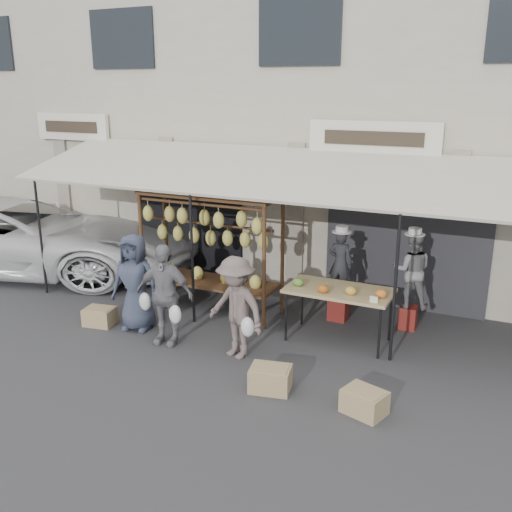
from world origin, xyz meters
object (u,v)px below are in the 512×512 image
at_px(banana_rack, 209,230).
at_px(van, 6,218).
at_px(crate_far, 100,316).
at_px(customer_right, 236,308).
at_px(vendor_left, 340,263).
at_px(customer_left, 135,282).
at_px(customer_mid, 165,294).
at_px(crate_near_a, 270,379).
at_px(crate_near_b, 364,402).
at_px(vendor_right, 412,270).
at_px(produce_table, 339,292).

relative_size(banana_rack, van, 0.44).
distance_m(banana_rack, crate_far, 2.47).
relative_size(customer_right, van, 0.28).
bearing_deg(crate_far, vendor_left, 28.50).
xyz_separation_m(customer_left, customer_mid, (0.77, -0.26, -0.01)).
bearing_deg(van, vendor_left, -102.94).
distance_m(customer_mid, crate_near_a, 2.36).
bearing_deg(customer_left, crate_near_a, -27.16).
xyz_separation_m(customer_right, crate_near_b, (2.23, -0.75, -0.65)).
distance_m(vendor_right, van, 8.87).
bearing_deg(crate_near_a, vendor_left, 87.97).
bearing_deg(customer_left, customer_mid, -28.17).
xyz_separation_m(customer_mid, crate_near_a, (2.16, -0.67, -0.67)).
distance_m(banana_rack, produce_table, 2.66).
height_order(customer_left, van, van).
bearing_deg(customer_right, crate_near_b, -2.49).
xyz_separation_m(customer_right, crate_near_a, (0.90, -0.72, -0.64)).
xyz_separation_m(crate_far, van, (-3.91, 1.62, 1.07)).
bearing_deg(customer_mid, vendor_left, 36.05).
relative_size(banana_rack, crate_near_a, 4.70).
height_order(crate_near_b, crate_far, crate_near_b).
distance_m(customer_mid, crate_far, 1.63).
bearing_deg(customer_right, banana_rack, 147.17).
height_order(banana_rack, vendor_right, banana_rack).
relative_size(customer_mid, crate_near_a, 3.02).
bearing_deg(vendor_left, banana_rack, 17.09).
distance_m(vendor_left, customer_mid, 3.12).
height_order(crate_near_a, crate_near_b, crate_near_a).
height_order(produce_table, vendor_right, vendor_right).
xyz_separation_m(customer_mid, van, (-5.38, 1.73, 0.38)).
distance_m(produce_table, van, 7.92).
bearing_deg(crate_near_b, produce_table, 116.64).
distance_m(banana_rack, vendor_right, 3.62).
xyz_separation_m(banana_rack, produce_table, (2.55, -0.30, -0.70)).
relative_size(vendor_left, vendor_right, 0.91).
xyz_separation_m(customer_mid, crate_far, (-1.47, 0.11, -0.68)).
height_order(produce_table, van, van).
bearing_deg(customer_left, vendor_right, 15.81).
relative_size(vendor_right, van, 0.22).
relative_size(banana_rack, customer_right, 1.61).
bearing_deg(crate_far, crate_near_a, -12.10).
xyz_separation_m(customer_right, van, (-6.64, 1.68, 0.41)).
bearing_deg(vendor_left, customer_right, 66.94).
height_order(customer_left, crate_far, customer_left).
height_order(vendor_right, customer_right, vendor_right).
xyz_separation_m(crate_near_a, crate_near_b, (1.33, -0.02, -0.01)).
xyz_separation_m(vendor_left, van, (-7.64, -0.40, 0.16)).
bearing_deg(crate_near_a, banana_rack, 134.80).
height_order(crate_near_a, van, van).
relative_size(vendor_left, customer_left, 0.71).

